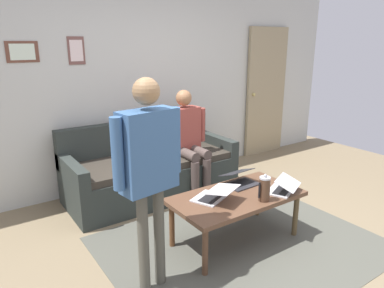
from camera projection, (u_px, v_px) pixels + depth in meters
The scene contains 12 objects.
ground_plane at pixel (249, 254), 3.17m from camera, with size 7.68×7.68×0.00m, color #7B6A4F.
area_rug at pixel (242, 244), 3.31m from camera, with size 2.43×1.95×0.01m, color #4E4E45.
back_wall at pixel (135, 80), 4.54m from camera, with size 7.04×0.11×2.70m.
interior_door at pixel (266, 92), 5.81m from camera, with size 0.82×0.09×2.05m.
couch at pixel (151, 170), 4.35m from camera, with size 2.03×0.86×0.88m.
coffee_table at pixel (236, 200), 3.28m from camera, with size 1.23×0.65×0.47m.
laptop_left at pixel (214, 195), 3.15m from camera, with size 0.41×0.45×0.14m.
laptop_center at pixel (283, 188), 3.32m from camera, with size 0.37×0.36×0.14m.
laptop_right at pixel (240, 180), 3.50m from camera, with size 0.33×0.30×0.15m.
french_press at pixel (264, 189), 3.12m from camera, with size 0.12×0.10×0.25m.
person_standing at pixel (149, 161), 2.47m from camera, with size 0.57×0.24×1.61m.
person_seated at pixel (188, 136), 4.27m from camera, with size 0.55×0.51×1.28m.
Camera 1 is at (1.99, 1.99, 1.83)m, focal length 33.15 mm.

